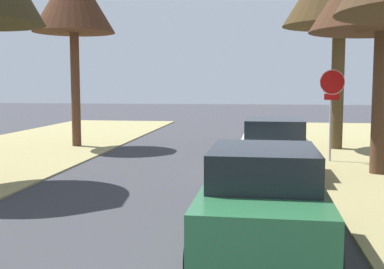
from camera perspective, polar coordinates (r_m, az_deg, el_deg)
stop_sign_far at (r=16.14m, az=16.28°, el=4.50°), size 0.81×0.31×2.97m
parked_sedan_green at (r=7.78m, az=8.44°, el=-7.61°), size 2.00×4.43×1.57m
parked_sedan_white at (r=13.96m, az=9.69°, el=-1.59°), size 2.00×4.43×1.57m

